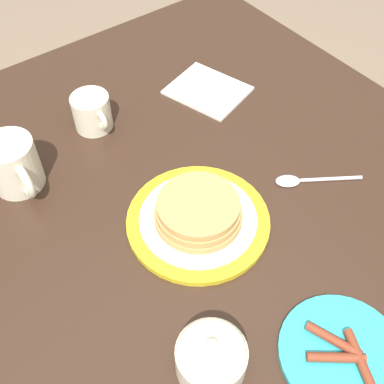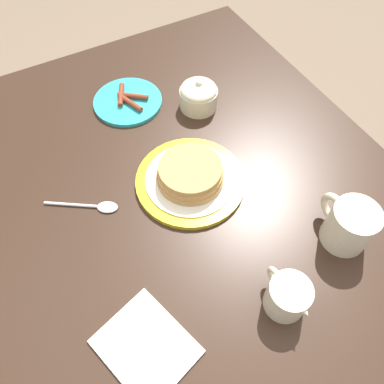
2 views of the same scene
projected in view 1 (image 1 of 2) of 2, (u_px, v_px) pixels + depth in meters
ground_plane at (205, 354)px, 1.44m from camera, size 8.00×8.00×0.00m
dining_table at (211, 237)px, 0.96m from camera, size 1.22×1.03×0.74m
pancake_plate at (198, 216)px, 0.83m from camera, size 0.25×0.25×0.06m
side_plate_bacon at (342, 354)px, 0.69m from camera, size 0.18×0.18×0.02m
coffee_mug at (14, 165)px, 0.87m from camera, size 0.13×0.09×0.10m
creamer_pitcher at (92, 111)px, 0.98m from camera, size 0.11×0.08×0.08m
sugar_bowl at (211, 356)px, 0.66m from camera, size 0.10×0.10×0.09m
napkin at (208, 90)px, 1.08m from camera, size 0.19×0.18×0.01m
spoon at (302, 180)px, 0.91m from camera, size 0.11×0.15×0.01m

